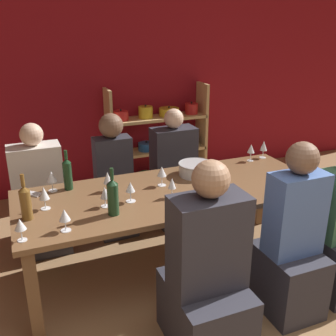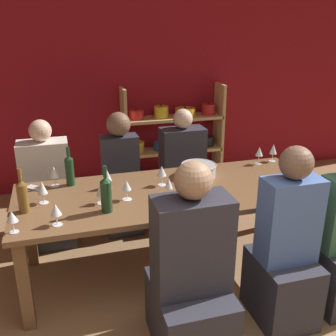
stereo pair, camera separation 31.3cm
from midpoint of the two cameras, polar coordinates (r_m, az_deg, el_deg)
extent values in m
cube|color=maroon|center=(4.85, -9.64, 12.98)|extent=(8.80, 0.06, 2.70)
cube|color=tan|center=(4.78, -10.31, 3.83)|extent=(0.04, 0.30, 1.24)
cube|color=tan|center=(5.15, 3.16, 5.38)|extent=(0.04, 0.30, 1.24)
cube|color=tan|center=(5.13, -3.19, -1.80)|extent=(1.23, 0.30, 0.04)
cylinder|color=black|center=(4.98, -8.22, -1.57)|extent=(0.18, 0.18, 0.15)
sphere|color=black|center=(4.94, -8.27, -0.65)|extent=(0.02, 0.02, 0.02)
cylinder|color=#338447|center=(5.06, -4.84, -1.34)|extent=(0.25, 0.25, 0.10)
sphere|color=black|center=(5.04, -4.86, -0.70)|extent=(0.02, 0.02, 0.02)
cylinder|color=silver|center=(5.15, -1.59, -0.76)|extent=(0.24, 0.24, 0.12)
sphere|color=black|center=(5.12, -1.60, -0.02)|extent=(0.02, 0.02, 0.02)
cylinder|color=#235BAD|center=(5.25, 1.54, -0.17)|extent=(0.24, 0.24, 0.14)
sphere|color=black|center=(5.22, 1.54, 0.68)|extent=(0.02, 0.02, 0.02)
cube|color=tan|center=(4.99, -3.28, 2.59)|extent=(1.23, 0.30, 0.04)
cylinder|color=gold|center=(4.84, -8.46, 2.86)|extent=(0.18, 0.18, 0.13)
sphere|color=black|center=(4.82, -8.51, 3.73)|extent=(0.02, 0.02, 0.02)
cylinder|color=#235BAD|center=(4.92, -4.99, 3.10)|extent=(0.20, 0.20, 0.10)
sphere|color=black|center=(4.90, -5.01, 3.77)|extent=(0.02, 0.02, 0.02)
cylinder|color=#235BAD|center=(5.02, -1.64, 3.49)|extent=(0.25, 0.25, 0.09)
sphere|color=black|center=(5.00, -1.65, 4.13)|extent=(0.02, 0.02, 0.02)
cylinder|color=black|center=(5.12, 1.58, 4.07)|extent=(0.17, 0.17, 0.13)
sphere|color=black|center=(5.10, 1.59, 4.88)|extent=(0.02, 0.02, 0.02)
cube|color=tan|center=(4.87, -3.38, 7.20)|extent=(1.23, 0.30, 0.04)
cylinder|color=red|center=(4.73, -8.71, 7.50)|extent=(0.18, 0.18, 0.11)
sphere|color=black|center=(4.72, -8.76, 8.30)|extent=(0.02, 0.02, 0.02)
cylinder|color=gold|center=(4.81, -5.15, 8.05)|extent=(0.17, 0.17, 0.14)
sphere|color=black|center=(4.79, -5.18, 9.01)|extent=(0.02, 0.02, 0.02)
cylinder|color=gold|center=(4.91, -1.69, 8.12)|extent=(0.25, 0.25, 0.10)
sphere|color=black|center=(4.90, -1.70, 8.82)|extent=(0.02, 0.02, 0.02)
cylinder|color=red|center=(5.02, 1.62, 8.60)|extent=(0.17, 0.17, 0.13)
sphere|color=black|center=(5.00, 1.63, 9.47)|extent=(0.02, 0.02, 0.02)
cube|color=brown|center=(3.10, -2.19, -3.60)|extent=(2.41, 0.95, 0.04)
cube|color=brown|center=(2.80, -22.16, -16.81)|extent=(0.08, 0.08, 0.68)
cube|color=brown|center=(3.49, 18.11, -8.41)|extent=(0.08, 0.08, 0.68)
cube|color=brown|center=(3.47, -22.46, -9.18)|extent=(0.08, 0.08, 0.68)
cube|color=brown|center=(4.04, 11.08, -3.59)|extent=(0.08, 0.08, 0.68)
cylinder|color=#B7BABC|center=(3.37, 1.40, -0.22)|extent=(0.29, 0.29, 0.11)
torus|color=#B7BABC|center=(3.35, 1.41, 0.58)|extent=(0.30, 0.30, 0.01)
cylinder|color=brown|center=(2.84, -22.94, -5.05)|extent=(0.07, 0.07, 0.21)
cone|color=brown|center=(2.79, -23.28, -2.83)|extent=(0.07, 0.07, 0.03)
cylinder|color=brown|center=(2.77, -23.45, -1.72)|extent=(0.03, 0.03, 0.08)
cylinder|color=#19381E|center=(3.21, -17.08, -1.17)|extent=(0.07, 0.07, 0.22)
cone|color=#19381E|center=(3.17, -17.32, 0.95)|extent=(0.07, 0.07, 0.03)
cylinder|color=#19381E|center=(3.15, -17.42, 1.81)|extent=(0.03, 0.03, 0.07)
cylinder|color=#19381E|center=(2.72, -11.27, -4.57)|extent=(0.08, 0.08, 0.22)
cone|color=#19381E|center=(2.67, -11.46, -2.05)|extent=(0.08, 0.08, 0.04)
cylinder|color=#19381E|center=(2.65, -11.55, -0.90)|extent=(0.03, 0.03, 0.08)
cylinder|color=white|center=(3.89, 11.36, 1.46)|extent=(0.06, 0.06, 0.00)
cylinder|color=white|center=(3.88, 11.40, 1.99)|extent=(0.01, 0.01, 0.07)
cone|color=white|center=(3.85, 11.48, 3.15)|extent=(0.07, 0.07, 0.09)
cylinder|color=maroon|center=(3.86, 11.46, 2.82)|extent=(0.04, 0.04, 0.04)
cylinder|color=white|center=(2.97, -2.45, -4.29)|extent=(0.06, 0.06, 0.00)
cylinder|color=white|center=(2.96, -2.46, -3.63)|extent=(0.01, 0.01, 0.07)
cone|color=white|center=(2.93, -2.48, -2.26)|extent=(0.06, 0.06, 0.08)
cylinder|color=maroon|center=(2.93, -2.48, -2.63)|extent=(0.03, 0.03, 0.03)
cylinder|color=white|center=(2.89, -12.16, -5.51)|extent=(0.07, 0.07, 0.00)
cylinder|color=white|center=(2.88, -12.21, -4.90)|extent=(0.01, 0.01, 0.06)
cone|color=white|center=(2.85, -12.32, -3.56)|extent=(0.07, 0.07, 0.08)
cylinder|color=white|center=(3.33, 15.91, -2.28)|extent=(0.06, 0.06, 0.00)
cylinder|color=white|center=(3.31, 15.98, -1.65)|extent=(0.01, 0.01, 0.08)
cone|color=white|center=(3.28, 16.12, -0.30)|extent=(0.06, 0.06, 0.09)
cylinder|color=maroon|center=(3.29, 16.08, -0.68)|extent=(0.03, 0.03, 0.04)
cylinder|color=white|center=(2.65, -17.94, -8.69)|extent=(0.07, 0.07, 0.00)
cylinder|color=white|center=(2.63, -18.03, -7.98)|extent=(0.01, 0.01, 0.07)
cone|color=white|center=(2.60, -18.21, -6.54)|extent=(0.07, 0.07, 0.08)
cylinder|color=maroon|center=(2.60, -18.16, -6.92)|extent=(0.04, 0.04, 0.03)
cylinder|color=white|center=(2.98, -20.26, -5.61)|extent=(0.07, 0.07, 0.00)
cylinder|color=white|center=(2.96, -20.35, -4.94)|extent=(0.01, 0.01, 0.07)
cone|color=white|center=(2.93, -20.55, -3.47)|extent=(0.07, 0.07, 0.09)
cylinder|color=maroon|center=(2.94, -20.49, -3.90)|extent=(0.04, 0.04, 0.04)
cylinder|color=white|center=(3.78, 9.54, 1.03)|extent=(0.06, 0.06, 0.00)
cylinder|color=white|center=(3.77, 9.58, 1.62)|extent=(0.01, 0.01, 0.08)
cone|color=white|center=(3.74, 9.65, 2.77)|extent=(0.07, 0.07, 0.08)
cylinder|color=beige|center=(3.75, 9.63, 2.47)|extent=(0.04, 0.04, 0.03)
cylinder|color=white|center=(2.93, -8.48, -4.84)|extent=(0.07, 0.07, 0.00)
cylinder|color=white|center=(2.92, -8.52, -4.13)|extent=(0.01, 0.01, 0.08)
cone|color=white|center=(2.89, -8.60, -2.78)|extent=(0.07, 0.07, 0.07)
cylinder|color=maroon|center=(2.89, -8.58, -3.11)|extent=(0.04, 0.04, 0.03)
cylinder|color=white|center=(3.18, -3.71, -2.56)|extent=(0.07, 0.07, 0.00)
cylinder|color=white|center=(3.17, -3.73, -1.87)|extent=(0.01, 0.01, 0.08)
cone|color=white|center=(3.14, -3.76, -0.52)|extent=(0.07, 0.07, 0.08)
cylinder|color=white|center=(2.63, -23.67, -9.66)|extent=(0.06, 0.06, 0.00)
cylinder|color=white|center=(2.62, -23.79, -8.94)|extent=(0.01, 0.01, 0.07)
cone|color=white|center=(2.58, -24.02, -7.55)|extent=(0.07, 0.07, 0.07)
cylinder|color=maroon|center=(2.59, -23.97, -7.89)|extent=(0.04, 0.04, 0.03)
cylinder|color=white|center=(3.14, -11.51, -3.32)|extent=(0.06, 0.06, 0.00)
cylinder|color=white|center=(3.12, -11.55, -2.76)|extent=(0.01, 0.01, 0.06)
cone|color=white|center=(3.09, -11.65, -1.44)|extent=(0.07, 0.07, 0.09)
cylinder|color=maroon|center=(3.10, -11.62, -1.85)|extent=(0.04, 0.04, 0.04)
cylinder|color=white|center=(3.25, -19.04, -3.17)|extent=(0.07, 0.07, 0.00)
cylinder|color=white|center=(3.24, -19.12, -2.53)|extent=(0.01, 0.01, 0.08)
cone|color=white|center=(3.21, -19.29, -1.19)|extent=(0.08, 0.08, 0.09)
cube|color=silver|center=(3.25, -21.79, -3.55)|extent=(0.16, 0.15, 0.01)
cube|color=#2D2D38|center=(2.67, 1.88, -20.48)|extent=(0.45, 0.57, 0.44)
cube|color=#2D2D38|center=(2.36, 2.03, -10.92)|extent=(0.45, 0.25, 0.60)
sphere|color=#9E7556|center=(2.17, 2.17, -1.68)|extent=(0.22, 0.22, 0.22)
cube|color=#2D2D38|center=(4.15, -1.38, -4.47)|extent=(0.44, 0.55, 0.42)
cube|color=#2D2D38|center=(3.97, -1.44, 1.92)|extent=(0.44, 0.24, 0.55)
sphere|color=beige|center=(3.87, -1.49, 7.17)|extent=(0.19, 0.19, 0.19)
cube|color=#2D2D38|center=(3.27, 20.57, -12.96)|extent=(0.35, 0.44, 0.47)
cube|color=#2D2D38|center=(3.94, -9.93, -5.90)|extent=(0.35, 0.43, 0.46)
cube|color=#2D2D38|center=(3.76, -10.38, 0.69)|extent=(0.35, 0.19, 0.50)
sphere|color=brown|center=(3.65, -10.74, 6.04)|extent=(0.22, 0.22, 0.22)
cube|color=#2D2D38|center=(3.00, 13.97, -15.55)|extent=(0.38, 0.47, 0.47)
cube|color=#4C70B7|center=(2.72, 14.92, -6.56)|extent=(0.38, 0.21, 0.58)
sphere|color=brown|center=(2.57, 15.72, 1.33)|extent=(0.21, 0.21, 0.21)
cube|color=#2D2D38|center=(3.89, -19.96, -7.71)|extent=(0.44, 0.55, 0.42)
cube|color=silver|center=(3.70, -20.86, -1.07)|extent=(0.44, 0.24, 0.55)
sphere|color=beige|center=(3.58, -21.62, 4.51)|extent=(0.20, 0.20, 0.20)
camera|label=1|loc=(0.16, -92.86, -1.08)|focal=42.00mm
camera|label=2|loc=(0.16, 87.14, 1.08)|focal=42.00mm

